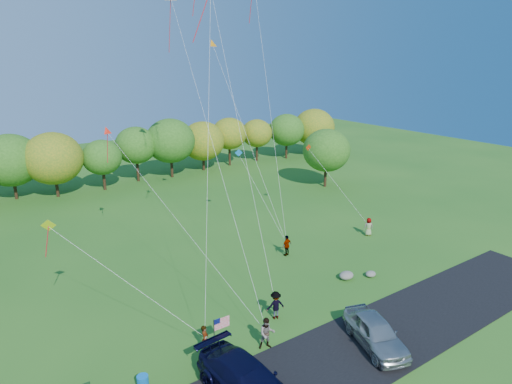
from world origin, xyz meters
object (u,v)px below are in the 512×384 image
minivan_silver (375,332)px  flyer_a (205,339)px  minivan_navy (248,382)px  flyer_e (369,227)px  trash_barrel (143,383)px  flyer_d (287,245)px  flyer_b (267,333)px  flyer_c (276,305)px

minivan_silver → flyer_a: size_ratio=2.99×
minivan_navy → flyer_e: bearing=22.8°
trash_barrel → minivan_silver: bearing=-18.8°
flyer_e → flyer_d: bearing=22.9°
minivan_navy → trash_barrel: (-4.05, 3.54, -0.55)m
flyer_b → flyer_d: flyer_b is taller
flyer_a → flyer_c: flyer_c is taller
flyer_c → flyer_e: flyer_c is taller
flyer_c → trash_barrel: bearing=23.0°
flyer_d → trash_barrel: flyer_d is taller
flyer_d → flyer_e: size_ratio=1.06×
minivan_silver → flyer_d: (3.64, 12.77, -0.02)m
minivan_silver → flyer_e: bearing=61.7°
flyer_a → flyer_b: (3.14, -1.73, 0.11)m
flyer_a → trash_barrel: size_ratio=1.94×
minivan_navy → minivan_silver: minivan_navy is taller
flyer_e → trash_barrel: bearing=45.4°
minivan_silver → flyer_a: (-8.42, 5.23, -0.08)m
flyer_e → trash_barrel: flyer_e is taller
flyer_a → trash_barrel: (-4.13, -0.97, -0.42)m
flyer_e → flyer_a: bearing=46.1°
flyer_a → flyer_d: 14.22m
flyer_d → trash_barrel: bearing=15.7°
minivan_silver → flyer_d: 13.28m
minivan_navy → trash_barrel: 5.41m
minivan_silver → flyer_e: 17.39m
flyer_d → flyer_b: bearing=34.1°
flyer_b → flyer_d: bearing=70.6°
minivan_silver → trash_barrel: bearing=-180.0°
minivan_silver → flyer_d: size_ratio=2.82×
minivan_silver → flyer_d: flyer_d is taller
flyer_e → minivan_silver: bearing=71.7°
minivan_navy → flyer_e: 23.97m
flyer_b → flyer_e: (18.01, 8.34, -0.11)m
minivan_navy → flyer_d: minivan_navy is taller
flyer_b → flyer_e: 19.85m
flyer_b → flyer_e: size_ratio=1.13×
minivan_silver → trash_barrel: size_ratio=5.81×
minivan_silver → flyer_d: bearing=92.9°
flyer_a → flyer_d: bearing=-20.2°
minivan_navy → minivan_silver: (8.49, -0.72, -0.05)m
flyer_c → trash_barrel: (-9.58, -1.45, -0.50)m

